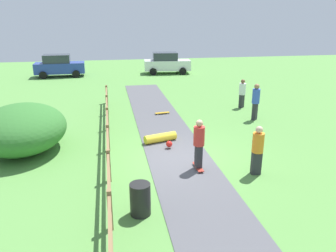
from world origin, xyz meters
name	(u,v)px	position (x,y,z in m)	size (l,w,h in m)	color
ground_plane	(179,159)	(0.00, 0.00, 0.00)	(60.00, 60.00, 0.00)	#568E42
asphalt_path	(179,159)	(0.00, 0.00, 0.01)	(2.40, 28.00, 0.02)	#515156
wooden_fence	(108,147)	(-2.60, 0.00, 0.67)	(0.12, 18.12, 1.10)	olive
bush_large	(22,128)	(-5.88, 1.94, 0.92)	(3.36, 4.03, 1.85)	#33702D
trash_bin	(140,199)	(-1.80, -3.32, 0.45)	(0.56, 0.56, 0.90)	black
skater_riding	(199,142)	(0.46, -0.95, 1.02)	(0.39, 0.80, 1.79)	#B23326
skater_fallen	(161,138)	(-0.40, 1.79, 0.20)	(1.45, 1.29, 0.36)	yellow
skateboard_loose	(162,113)	(0.34, 5.93, 0.09)	(0.82, 0.31, 0.08)	#BF8C19
bystander_white	(242,92)	(5.10, 6.49, 0.91)	(0.54, 0.54, 1.66)	#2D2D33
bystander_orange	(258,148)	(2.28, -1.64, 0.94)	(0.42, 0.42, 1.71)	#2D2D33
bystander_blue	(256,100)	(4.84, 4.12, 1.04)	(0.54, 0.54, 1.87)	#2D2D33
parked_car_white	(167,63)	(2.96, 19.16, 0.96)	(4.34, 2.31, 1.92)	silver
parked_car_blue	(59,66)	(-6.61, 19.16, 0.96)	(4.27, 2.14, 1.92)	#283D99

